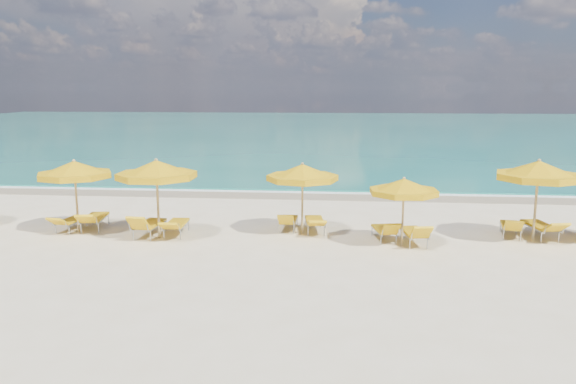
{
  "coord_description": "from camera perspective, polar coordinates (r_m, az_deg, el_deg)",
  "views": [
    {
      "loc": [
        1.8,
        -17.2,
        4.69
      ],
      "look_at": [
        0.0,
        1.5,
        1.2
      ],
      "focal_mm": 35.0,
      "sensor_mm": 36.0,
      "label": 1
    }
  ],
  "objects": [
    {
      "name": "lounger_3_right",
      "position": [
        18.6,
        2.73,
        -3.42
      ],
      "size": [
        0.82,
        1.87,
        0.66
      ],
      "rotation": [
        0.0,
        0.0,
        0.14
      ],
      "color": "#A5A8AD",
      "rests_on": "ground"
    },
    {
      "name": "lounger_1_left",
      "position": [
        20.14,
        -21.2,
        -3.1
      ],
      "size": [
        0.69,
        1.68,
        0.66
      ],
      "rotation": [
        0.0,
        0.0,
        -0.1
      ],
      "color": "#A5A8AD",
      "rests_on": "ground"
    },
    {
      "name": "umbrella_1",
      "position": [
        19.47,
        -20.88,
        2.09
      ],
      "size": [
        2.56,
        2.56,
        2.42
      ],
      "rotation": [
        0.0,
        0.0,
        0.07
      ],
      "color": "tan",
      "rests_on": "ground"
    },
    {
      "name": "foam_line",
      "position": [
        25.89,
        1.42,
        0.09
      ],
      "size": [
        120.0,
        1.2,
        0.03
      ],
      "primitive_type": "cube",
      "color": "white",
      "rests_on": "ground"
    },
    {
      "name": "lounger_5_left",
      "position": [
        19.36,
        21.66,
        -3.62
      ],
      "size": [
        0.84,
        1.73,
        0.76
      ],
      "rotation": [
        0.0,
        0.0,
        -0.18
      ],
      "color": "#A5A8AD",
      "rests_on": "ground"
    },
    {
      "name": "lounger_2_right",
      "position": [
        18.51,
        -11.29,
        -3.67
      ],
      "size": [
        0.69,
        1.86,
        0.7
      ],
      "rotation": [
        0.0,
        0.0,
        0.05
      ],
      "color": "#A5A8AD",
      "rests_on": "ground"
    },
    {
      "name": "whitecap_far",
      "position": [
        41.93,
        13.99,
        3.8
      ],
      "size": [
        18.0,
        0.3,
        0.05
      ],
      "primitive_type": "cube",
      "color": "white",
      "rests_on": "ground"
    },
    {
      "name": "umbrella_3",
      "position": [
        17.97,
        1.48,
        1.93
      ],
      "size": [
        2.61,
        2.61,
        2.35
      ],
      "rotation": [
        0.0,
        0.0,
        0.13
      ],
      "color": "tan",
      "rests_on": "ground"
    },
    {
      "name": "umbrella_4",
      "position": [
        16.95,
        11.69,
        0.48
      ],
      "size": [
        2.66,
        2.66,
        2.11
      ],
      "rotation": [
        0.0,
        0.0,
        -0.34
      ],
      "color": "tan",
      "rests_on": "ground"
    },
    {
      "name": "whitecap_near",
      "position": [
        35.39,
        -7.3,
        2.83
      ],
      "size": [
        14.0,
        0.36,
        0.05
      ],
      "primitive_type": "cube",
      "color": "white",
      "rests_on": "ground"
    },
    {
      "name": "ocean",
      "position": [
        65.39,
        3.92,
        6.4
      ],
      "size": [
        120.0,
        80.0,
        0.3
      ],
      "primitive_type": "cube",
      "color": "#136E5F",
      "rests_on": "ground"
    },
    {
      "name": "lounger_5_right",
      "position": [
        19.55,
        24.26,
        -3.61
      ],
      "size": [
        0.95,
        2.0,
        0.77
      ],
      "rotation": [
        0.0,
        0.0,
        0.18
      ],
      "color": "#A5A8AD",
      "rests_on": "ground"
    },
    {
      "name": "lounger_2_left",
      "position": [
        18.57,
        -13.92,
        -3.68
      ],
      "size": [
        0.74,
        1.86,
        0.9
      ],
      "rotation": [
        0.0,
        0.0,
        -0.07
      ],
      "color": "#A5A8AD",
      "rests_on": "ground"
    },
    {
      "name": "lounger_4_left",
      "position": [
        17.83,
        9.74,
        -4.22
      ],
      "size": [
        0.83,
        1.62,
        0.76
      ],
      "rotation": [
        0.0,
        0.0,
        0.21
      ],
      "color": "#A5A8AD",
      "rests_on": "ground"
    },
    {
      "name": "lounger_3_left",
      "position": [
        18.83,
        0.03,
        -3.28
      ],
      "size": [
        0.57,
        1.6,
        0.74
      ],
      "rotation": [
        0.0,
        0.0,
        -0.02
      ],
      "color": "#A5A8AD",
      "rests_on": "ground"
    },
    {
      "name": "umbrella_2",
      "position": [
        17.89,
        -13.22,
        2.16
      ],
      "size": [
        3.31,
        3.31,
        2.55
      ],
      "rotation": [
        0.0,
        0.0,
        0.4
      ],
      "color": "tan",
      "rests_on": "ground"
    },
    {
      "name": "wet_sand_band",
      "position": [
        25.11,
        1.29,
        -0.24
      ],
      "size": [
        120.0,
        2.6,
        0.01
      ],
      "primitive_type": "cube",
      "color": "tan",
      "rests_on": "ground"
    },
    {
      "name": "ground_plane",
      "position": [
        17.92,
        -0.46,
        -4.65
      ],
      "size": [
        120.0,
        120.0,
        0.0
      ],
      "primitive_type": "plane",
      "color": "beige"
    },
    {
      "name": "lounger_4_right",
      "position": [
        17.54,
        12.67,
        -4.51
      ],
      "size": [
        0.82,
        1.8,
        0.82
      ],
      "rotation": [
        0.0,
        0.0,
        0.14
      ],
      "color": "#A5A8AD",
      "rests_on": "ground"
    },
    {
      "name": "lounger_1_right",
      "position": [
        20.01,
        -19.04,
        -2.94
      ],
      "size": [
        0.9,
        1.99,
        0.78
      ],
      "rotation": [
        0.0,
        0.0,
        0.15
      ],
      "color": "#A5A8AD",
      "rests_on": "ground"
    },
    {
      "name": "umbrella_5",
      "position": [
        18.67,
        24.09,
        1.95
      ],
      "size": [
        2.86,
        2.86,
        2.58
      ],
      "rotation": [
        0.0,
        0.0,
        0.13
      ],
      "color": "tan",
      "rests_on": "ground"
    }
  ]
}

